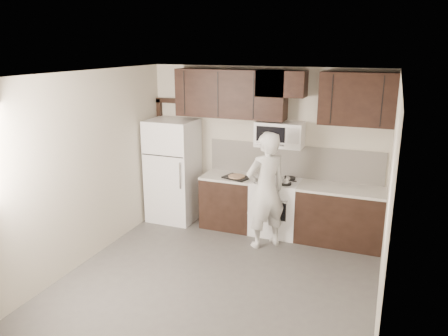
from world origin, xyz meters
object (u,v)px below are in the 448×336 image
Objects in this scene: stove at (275,206)px; person at (266,190)px; microwave at (280,134)px; refrigerator at (173,170)px.

stove is 0.52× the size of person.
microwave is 0.42× the size of person.
person is at bearing -92.09° from microwave.
microwave is (-0.00, 0.12, 1.19)m from stove.
stove is 1.20m from microwave.
person is (1.83, -0.49, 0.01)m from refrigerator.
stove is 1.24× the size of microwave.
stove is 1.90m from refrigerator.
refrigerator is 1.89m from person.
microwave is at bearing 90.10° from stove.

